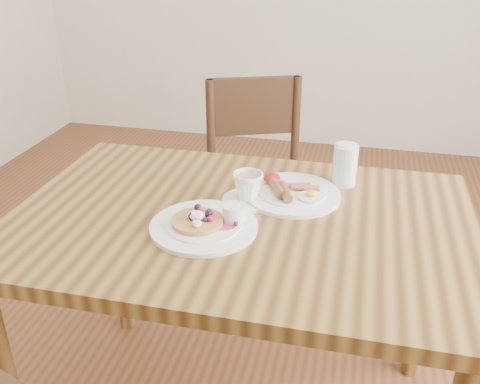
{
  "coord_description": "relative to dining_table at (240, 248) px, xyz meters",
  "views": [
    {
      "loc": [
        0.28,
        -1.18,
        1.43
      ],
      "look_at": [
        0.0,
        0.0,
        0.82
      ],
      "focal_mm": 40.0,
      "sensor_mm": 36.0,
      "label": 1
    }
  ],
  "objects": [
    {
      "name": "breakfast_plate",
      "position": [
        0.11,
        0.14,
        0.11
      ],
      "size": [
        0.27,
        0.27,
        0.04
      ],
      "color": "white",
      "rests_on": "dining_table"
    },
    {
      "name": "teacup_saucer",
      "position": [
        0.0,
        0.08,
        0.14
      ],
      "size": [
        0.14,
        0.14,
        0.09
      ],
      "color": "white",
      "rests_on": "dining_table"
    },
    {
      "name": "chair_far",
      "position": [
        -0.11,
        0.77,
        -0.16
      ],
      "size": [
        0.54,
        0.54,
        0.88
      ],
      "rotation": [
        0.0,
        0.0,
        3.51
      ],
      "color": "#361F13",
      "rests_on": "ground"
    },
    {
      "name": "dining_table",
      "position": [
        0.0,
        0.0,
        0.0
      ],
      "size": [
        1.2,
        0.8,
        0.75
      ],
      "color": "olive",
      "rests_on": "ground"
    },
    {
      "name": "water_glass",
      "position": [
        0.25,
        0.26,
        0.16
      ],
      "size": [
        0.07,
        0.07,
        0.12
      ],
      "primitive_type": "cylinder",
      "color": "silver",
      "rests_on": "dining_table"
    },
    {
      "name": "pancake_plate",
      "position": [
        -0.07,
        -0.08,
        0.11
      ],
      "size": [
        0.27,
        0.27,
        0.06
      ],
      "color": "white",
      "rests_on": "dining_table"
    }
  ]
}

